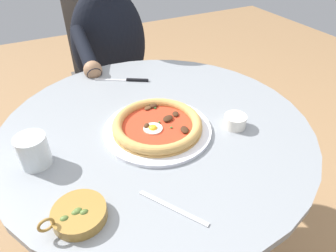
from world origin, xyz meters
name	(u,v)px	position (x,y,z in m)	size (l,w,h in m)	color
dining_table	(157,169)	(0.00, 0.00, 0.53)	(0.91, 0.91, 0.72)	gray
pizza_on_plate	(157,126)	(-0.01, -0.03, 0.74)	(0.31, 0.31, 0.04)	white
water_glass	(34,153)	(-0.34, -0.02, 0.76)	(0.08, 0.08, 0.08)	silver
steak_knife	(129,80)	(0.03, 0.29, 0.72)	(0.18, 0.11, 0.01)	silver
ramekin_capers	(235,121)	(0.20, -0.11, 0.74)	(0.06, 0.06, 0.04)	white
olive_pan	(79,214)	(-0.28, -0.23, 0.73)	(0.14, 0.11, 0.05)	olive
fork_utensil	(173,208)	(-0.10, -0.29, 0.72)	(0.10, 0.15, 0.00)	#BCBCC1
diner_person	(114,82)	(0.08, 0.69, 0.51)	(0.38, 0.49, 1.15)	#282833
cafe_chair_diner	(107,62)	(0.09, 0.83, 0.56)	(0.43, 0.43, 0.93)	#504A45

